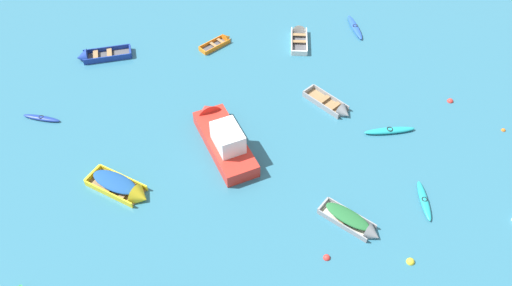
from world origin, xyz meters
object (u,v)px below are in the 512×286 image
at_px(mooring_buoy_between_boats_left, 503,130).
at_px(mooring_buoy_between_boats_right, 410,262).
at_px(kayak_turquoise_foreground_center, 390,131).
at_px(rowboat_white_far_right, 299,35).
at_px(rowboat_orange_back_row_left, 221,41).
at_px(rowboat_grey_far_back, 356,223).
at_px(mooring_buoy_trailing, 450,101).
at_px(rowboat_grey_distant_center, 336,108).
at_px(kayak_turquoise_cluster_inner, 424,200).
at_px(rowboat_yellow_center, 125,189).
at_px(mooring_buoy_midfield, 327,258).
at_px(motor_launch_red_near_camera, 222,135).
at_px(kayak_deep_blue_midfield_left, 42,118).
at_px(rowboat_deep_blue_back_row_center, 94,56).
at_px(kayak_blue_midfield_right, 355,27).

distance_m(mooring_buoy_between_boats_left, mooring_buoy_between_boats_right, 13.41).
bearing_deg(kayak_turquoise_foreground_center, rowboat_white_far_right, 103.24).
bearing_deg(rowboat_orange_back_row_left, rowboat_grey_far_back, -77.56).
height_order(kayak_turquoise_foreground_center, mooring_buoy_trailing, kayak_turquoise_foreground_center).
xyz_separation_m(rowboat_grey_distant_center, kayak_turquoise_cluster_inner, (2.54, -9.00, -0.06)).
height_order(rowboat_yellow_center, mooring_buoy_trailing, rowboat_yellow_center).
height_order(kayak_turquoise_foreground_center, mooring_buoy_midfield, kayak_turquoise_foreground_center).
distance_m(motor_launch_red_near_camera, kayak_deep_blue_midfield_left, 13.19).
bearing_deg(rowboat_orange_back_row_left, rowboat_grey_distant_center, -56.69).
bearing_deg(rowboat_grey_far_back, mooring_buoy_trailing, 38.87).
bearing_deg(rowboat_yellow_center, rowboat_deep_blue_back_row_center, 96.83).
distance_m(kayak_turquoise_foreground_center, kayak_blue_midfield_right, 12.47).
relative_size(rowboat_grey_distant_center, kayak_blue_midfield_right, 1.10).
relative_size(rowboat_yellow_center, mooring_buoy_trailing, 9.29).
bearing_deg(rowboat_grey_far_back, mooring_buoy_midfield, -145.31).
bearing_deg(kayak_blue_midfield_right, rowboat_grey_distant_center, -118.42).
relative_size(motor_launch_red_near_camera, mooring_buoy_midfield, 18.19).
height_order(rowboat_white_far_right, mooring_buoy_trailing, rowboat_white_far_right).
relative_size(rowboat_white_far_right, mooring_buoy_between_boats_right, 8.49).
bearing_deg(mooring_buoy_trailing, rowboat_deep_blue_back_row_center, 156.16).
relative_size(kayak_deep_blue_midfield_left, mooring_buoy_midfield, 6.67).
xyz_separation_m(rowboat_orange_back_row_left, kayak_deep_blue_midfield_left, (-14.13, -6.05, -0.03)).
xyz_separation_m(kayak_turquoise_foreground_center, kayak_turquoise_cluster_inner, (-0.35, -6.03, -0.03)).
distance_m(rowboat_yellow_center, kayak_deep_blue_midfield_left, 9.62).
height_order(rowboat_yellow_center, mooring_buoy_between_boats_right, rowboat_yellow_center).
distance_m(rowboat_deep_blue_back_row_center, mooring_buoy_between_boats_left, 31.39).
distance_m(rowboat_deep_blue_back_row_center, rowboat_orange_back_row_left, 10.41).
bearing_deg(mooring_buoy_trailing, rowboat_yellow_center, -172.83).
bearing_deg(kayak_blue_midfield_right, kayak_turquoise_foreground_center, -99.93).
xyz_separation_m(rowboat_deep_blue_back_row_center, kayak_deep_blue_midfield_left, (-3.73, -6.32, -0.09)).
xyz_separation_m(rowboat_orange_back_row_left, mooring_buoy_trailing, (15.09, -11.00, -0.16)).
bearing_deg(kayak_turquoise_foreground_center, mooring_buoy_trailing, 18.68).
distance_m(rowboat_grey_far_back, mooring_buoy_between_boats_left, 13.88).
bearing_deg(rowboat_deep_blue_back_row_center, mooring_buoy_between_boats_right, -53.52).
height_order(rowboat_white_far_right, mooring_buoy_between_boats_right, rowboat_white_far_right).
bearing_deg(rowboat_deep_blue_back_row_center, rowboat_yellow_center, -83.17).
xyz_separation_m(rowboat_grey_far_back, mooring_buoy_between_boats_right, (2.15, -2.92, -0.31)).
bearing_deg(rowboat_yellow_center, rowboat_grey_far_back, -23.52).
height_order(rowboat_deep_blue_back_row_center, motor_launch_red_near_camera, motor_launch_red_near_camera).
bearing_deg(kayak_turquoise_foreground_center, motor_launch_red_near_camera, 171.88).
distance_m(motor_launch_red_near_camera, rowboat_orange_back_row_left, 11.48).
distance_m(motor_launch_red_near_camera, kayak_turquoise_cluster_inner, 13.52).
bearing_deg(kayak_turquoise_cluster_inner, rowboat_orange_back_row_left, 115.60).
bearing_deg(motor_launch_red_near_camera, rowboat_deep_blue_back_row_center, 125.93).
bearing_deg(kayak_turquoise_cluster_inner, rowboat_grey_far_back, -171.39).
height_order(rowboat_orange_back_row_left, mooring_buoy_between_boats_right, rowboat_orange_back_row_left).
relative_size(mooring_buoy_between_boats_left, mooring_buoy_trailing, 0.66).
distance_m(rowboat_deep_blue_back_row_center, kayak_turquoise_foreground_center, 23.81).
xyz_separation_m(mooring_buoy_between_boats_left, mooring_buoy_between_boats_right, (-10.76, -7.99, 0.00)).
bearing_deg(rowboat_grey_far_back, motor_launch_red_near_camera, 127.25).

